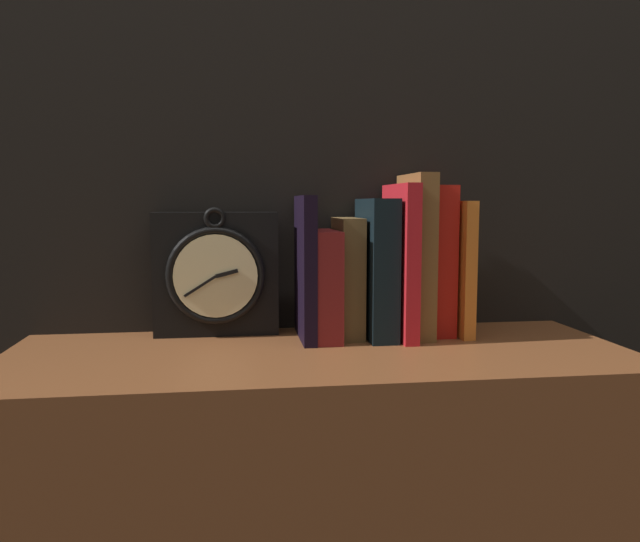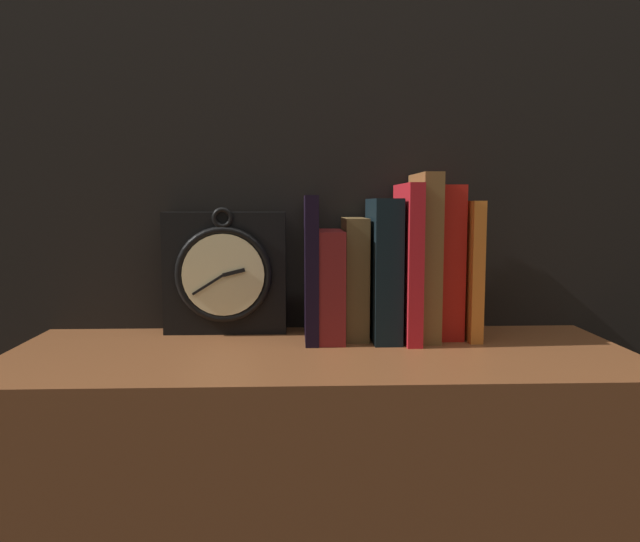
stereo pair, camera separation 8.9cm
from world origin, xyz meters
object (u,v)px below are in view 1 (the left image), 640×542
book_slot1_maroon (324,284)px  book_slot2_brown (348,277)px  book_slot7_orange (456,267)px  book_slot3_black (376,268)px  book_slot6_red (435,260)px  book_slot4_red (400,261)px  book_slot5_brown (416,255)px  clock (216,274)px  book_slot0_black (305,268)px

book_slot1_maroon → book_slot2_brown: size_ratio=0.90×
book_slot1_maroon → book_slot7_orange: size_ratio=0.79×
book_slot3_black → book_slot7_orange: book_slot3_black is taller
book_slot6_red → book_slot7_orange: size_ratio=1.11×
book_slot4_red → book_slot5_brown: size_ratio=0.94×
book_slot6_red → book_slot4_red: bearing=-162.2°
clock → book_slot3_black: size_ratio=0.94×
clock → book_slot2_brown: bearing=-8.5°
book_slot0_black → book_slot2_brown: book_slot0_black is taller
book_slot1_maroon → book_slot3_black: bearing=-0.9°
book_slot0_black → book_slot2_brown: size_ratio=1.18×
book_slot1_maroon → book_slot4_red: book_slot4_red is taller
book_slot1_maroon → clock: bearing=165.9°
book_slot2_brown → book_slot5_brown: book_slot5_brown is taller
book_slot3_black → book_slot6_red: (0.10, 0.02, 0.01)m
book_slot3_black → book_slot4_red: bearing=-8.2°
book_slot1_maroon → book_slot5_brown: book_slot5_brown is taller
book_slot4_red → book_slot6_red: bearing=17.8°
book_slot1_maroon → book_slot0_black: bearing=-177.8°
book_slot6_red → book_slot7_orange: book_slot6_red is taller
book_slot1_maroon → book_slot3_black: book_slot3_black is taller
book_slot3_black → book_slot5_brown: 0.07m
clock → book_slot1_maroon: bearing=-14.1°
book_slot4_red → book_slot7_orange: book_slot4_red is taller
clock → book_slot3_black: bearing=-9.8°
clock → book_slot6_red: bearing=-4.5°
book_slot2_brown → book_slot4_red: (0.08, -0.02, 0.03)m
book_slot1_maroon → book_slot3_black: (0.08, -0.00, 0.02)m
clock → book_slot5_brown: size_ratio=0.80×
book_slot5_brown → book_slot4_red: bearing=-161.3°
book_slot0_black → book_slot2_brown: bearing=10.1°
book_slot4_red → book_slot6_red: size_ratio=1.01×
book_slot2_brown → book_slot3_black: book_slot3_black is taller
book_slot5_brown → book_slot7_orange: book_slot5_brown is taller
book_slot0_black → book_slot1_maroon: 0.04m
book_slot3_black → book_slot6_red: bearing=8.7°
book_slot0_black → book_slot5_brown: size_ratio=0.87×
book_slot4_red → book_slot6_red: 0.07m
book_slot0_black → book_slot6_red: 0.22m
book_slot0_black → book_slot2_brown: (0.07, 0.01, -0.02)m
book_slot5_brown → book_slot0_black: bearing=-178.7°
book_slot1_maroon → book_slot5_brown: (0.15, 0.00, 0.04)m
book_slot4_red → book_slot7_orange: size_ratio=1.12×
book_slot2_brown → book_slot7_orange: bearing=-1.8°
book_slot1_maroon → book_slot4_red: (0.12, -0.01, 0.04)m
book_slot7_orange → book_slot2_brown: bearing=178.2°
book_slot1_maroon → book_slot4_red: size_ratio=0.70×
clock → book_slot1_maroon: clock is taller
clock → book_slot7_orange: (0.39, -0.04, 0.01)m
book_slot7_orange → book_slot4_red: bearing=-172.8°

